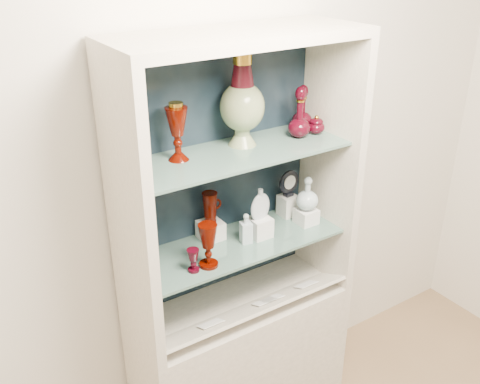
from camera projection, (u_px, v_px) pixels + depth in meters
wall_back at (212, 153)px, 2.31m from camera, size 3.50×0.02×2.80m
cabinet_base at (240, 364)px, 2.59m from camera, size 1.00×0.40×0.75m
cabinet_back_panel at (216, 171)px, 2.32m from camera, size 0.98×0.02×1.15m
cabinet_side_left at (129, 217)px, 1.94m from camera, size 0.04×0.40×1.15m
cabinet_side_right at (329, 162)px, 2.41m from camera, size 0.04×0.40×1.15m
cabinet_top_cap at (240, 36)px, 1.92m from camera, size 1.00×0.40×0.04m
shelf_lower at (237, 244)px, 2.31m from camera, size 0.92×0.34×0.01m
shelf_upper at (237, 153)px, 2.13m from camera, size 0.92×0.34×0.01m
label_ledge at (254, 309)px, 2.33m from camera, size 0.92×0.17×0.09m
label_card_0 at (264, 301)px, 2.35m from camera, size 0.10×0.06×0.03m
label_card_1 at (211, 324)px, 2.21m from camera, size 0.10×0.06×0.03m
label_card_2 at (306, 284)px, 2.46m from camera, size 0.10×0.06×0.03m
label_card_3 at (272, 298)px, 2.37m from camera, size 0.10×0.06×0.03m
pedestal_lamp_left at (136, 147)px, 1.82m from camera, size 0.12×0.12×0.26m
pedestal_lamp_right at (177, 132)px, 2.00m from camera, size 0.10×0.10×0.23m
enamel_urn at (242, 100)px, 2.12m from camera, size 0.19×0.19×0.37m
ruby_decanter_a at (300, 109)px, 2.23m from camera, size 0.11×0.11×0.25m
ruby_decanter_b at (303, 106)px, 2.34m from camera, size 0.12×0.12×0.21m
lidded_bowl at (316, 124)px, 2.30m from camera, size 0.08×0.08×0.08m
cobalt_goblet at (139, 250)px, 2.07m from camera, size 0.11×0.11×0.20m
ruby_goblet_tall at (208, 246)px, 2.11m from camera, size 0.09×0.09×0.19m
ruby_goblet_small at (193, 260)px, 2.09m from camera, size 0.06×0.06×0.10m
riser_ruby_pitcher at (211, 230)px, 2.32m from camera, size 0.10×0.10×0.08m
ruby_pitcher at (210, 208)px, 2.28m from camera, size 0.11×0.07×0.14m
clear_square_bottle at (246, 228)px, 2.28m from camera, size 0.06×0.06×0.14m
riser_flat_flask at (260, 227)px, 2.34m from camera, size 0.09×0.09×0.09m
flat_flask at (260, 203)px, 2.29m from camera, size 0.11×0.05×0.14m
riser_clear_round_decanter at (306, 216)px, 2.45m from camera, size 0.09×0.09×0.07m
clear_round_decanter at (307, 194)px, 2.40m from camera, size 0.12×0.12×0.15m
riser_cameo_medallion at (288, 205)px, 2.52m from camera, size 0.08×0.08×0.10m
cameo_medallion at (289, 183)px, 2.47m from camera, size 0.11×0.05×0.13m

